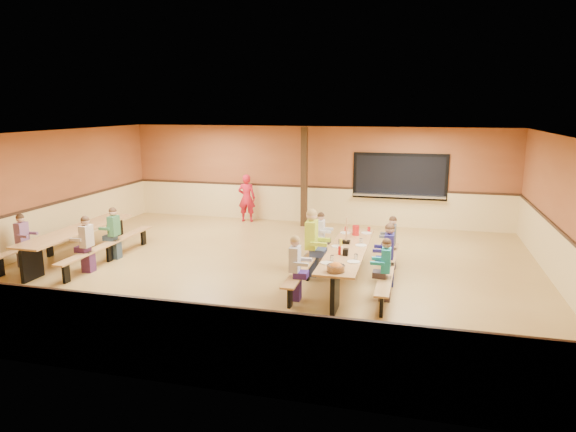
# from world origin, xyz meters

# --- Properties ---
(ground) EXTENTS (12.00, 12.00, 0.00)m
(ground) POSITION_xyz_m (0.00, 0.00, 0.00)
(ground) COLOR olive
(ground) RESTS_ON ground
(room_envelope) EXTENTS (12.04, 10.04, 3.02)m
(room_envelope) POSITION_xyz_m (0.00, 0.00, 0.69)
(room_envelope) COLOR brown
(room_envelope) RESTS_ON ground
(kitchen_pass_through) EXTENTS (2.78, 0.28, 1.38)m
(kitchen_pass_through) POSITION_xyz_m (2.60, 4.96, 1.49)
(kitchen_pass_through) COLOR black
(kitchen_pass_through) RESTS_ON ground
(structural_post) EXTENTS (0.18, 0.18, 3.00)m
(structural_post) POSITION_xyz_m (-0.20, 4.40, 1.50)
(structural_post) COLOR black
(structural_post) RESTS_ON ground
(cafeteria_table_main) EXTENTS (1.91, 3.70, 0.74)m
(cafeteria_table_main) POSITION_xyz_m (1.82, -0.49, 0.53)
(cafeteria_table_main) COLOR #AF7C45
(cafeteria_table_main) RESTS_ON ground
(cafeteria_table_second) EXTENTS (1.91, 3.70, 0.74)m
(cafeteria_table_second) POSITION_xyz_m (-4.65, -0.37, 0.53)
(cafeteria_table_second) COLOR #AF7C45
(cafeteria_table_second) RESTS_ON ground
(seated_child_white_left) EXTENTS (0.38, 0.31, 1.23)m
(seated_child_white_left) POSITION_xyz_m (1.00, -1.67, 0.61)
(seated_child_white_left) COLOR silver
(seated_child_white_left) RESTS_ON ground
(seated_adult_yellow) EXTENTS (0.48, 0.39, 1.44)m
(seated_adult_yellow) POSITION_xyz_m (1.00, -0.17, 0.72)
(seated_adult_yellow) COLOR #B8D227
(seated_adult_yellow) RESTS_ON ground
(seated_child_grey_left) EXTENTS (0.35, 0.28, 1.16)m
(seated_child_grey_left) POSITION_xyz_m (1.00, 0.89, 0.58)
(seated_child_grey_left) COLOR silver
(seated_child_grey_left) RESTS_ON ground
(seated_child_teal_right) EXTENTS (0.36, 0.29, 1.19)m
(seated_child_teal_right) POSITION_xyz_m (2.65, -1.27, 0.59)
(seated_child_teal_right) COLOR teal
(seated_child_teal_right) RESTS_ON ground
(seated_child_navy_right) EXTENTS (0.40, 0.33, 1.28)m
(seated_child_navy_right) POSITION_xyz_m (2.65, -0.40, 0.64)
(seated_child_navy_right) COLOR navy
(seated_child_navy_right) RESTS_ON ground
(seated_child_char_right) EXTENTS (0.36, 0.29, 1.18)m
(seated_child_char_right) POSITION_xyz_m (2.65, 0.77, 0.59)
(seated_child_char_right) COLOR #474A50
(seated_child_char_right) RESTS_ON ground
(seated_child_purple_sec) EXTENTS (0.37, 0.30, 1.21)m
(seated_child_purple_sec) POSITION_xyz_m (-5.48, -1.20, 0.61)
(seated_child_purple_sec) COLOR #7F5278
(seated_child_purple_sec) RESTS_ON ground
(seated_child_green_sec) EXTENTS (0.38, 0.31, 1.23)m
(seated_child_green_sec) POSITION_xyz_m (-3.83, -0.12, 0.62)
(seated_child_green_sec) COLOR #366D43
(seated_child_green_sec) RESTS_ON ground
(seated_child_tan_sec) EXTENTS (0.38, 0.31, 1.24)m
(seated_child_tan_sec) POSITION_xyz_m (-3.83, -1.16, 0.62)
(seated_child_tan_sec) COLOR #B4A390
(seated_child_tan_sec) RESTS_ON ground
(standing_woman) EXTENTS (0.58, 0.41, 1.51)m
(standing_woman) POSITION_xyz_m (-2.09, 4.55, 0.76)
(standing_woman) COLOR red
(standing_woman) RESTS_ON ground
(punch_pitcher) EXTENTS (0.16, 0.16, 0.22)m
(punch_pitcher) POSITION_xyz_m (1.84, 0.69, 0.85)
(punch_pitcher) COLOR red
(punch_pitcher) RESTS_ON cafeteria_table_main
(chip_bowl) EXTENTS (0.32, 0.32, 0.15)m
(chip_bowl) POSITION_xyz_m (1.82, -2.02, 0.81)
(chip_bowl) COLOR orange
(chip_bowl) RESTS_ON cafeteria_table_main
(napkin_dispenser) EXTENTS (0.10, 0.14, 0.13)m
(napkin_dispenser) POSITION_xyz_m (1.85, -0.97, 0.80)
(napkin_dispenser) COLOR black
(napkin_dispenser) RESTS_ON cafeteria_table_main
(condiment_mustard) EXTENTS (0.06, 0.06, 0.17)m
(condiment_mustard) POSITION_xyz_m (1.66, -0.38, 0.82)
(condiment_mustard) COLOR yellow
(condiment_mustard) RESTS_ON cafeteria_table_main
(condiment_ketchup) EXTENTS (0.06, 0.06, 0.17)m
(condiment_ketchup) POSITION_xyz_m (1.72, -0.96, 0.82)
(condiment_ketchup) COLOR #B2140F
(condiment_ketchup) RESTS_ON cafeteria_table_main
(table_paddle) EXTENTS (0.16, 0.16, 0.56)m
(table_paddle) POSITION_xyz_m (1.73, -0.08, 0.88)
(table_paddle) COLOR black
(table_paddle) RESTS_ON cafeteria_table_main
(place_settings) EXTENTS (0.65, 3.30, 0.11)m
(place_settings) POSITION_xyz_m (1.82, -0.49, 0.80)
(place_settings) COLOR beige
(place_settings) RESTS_ON cafeteria_table_main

